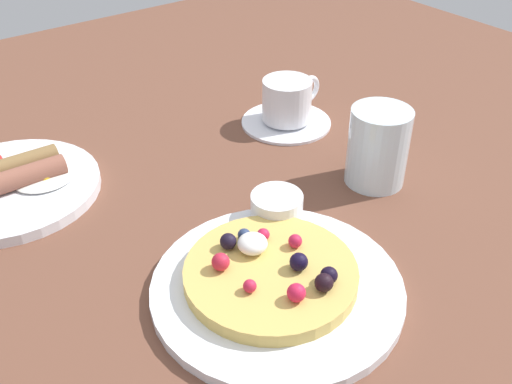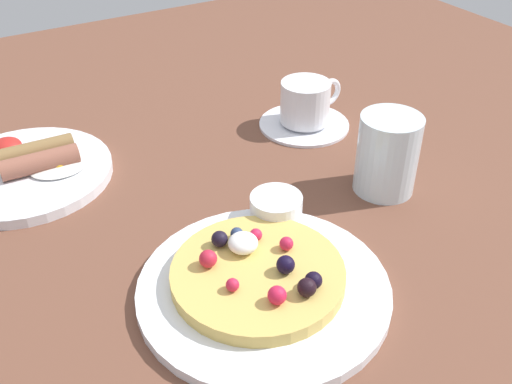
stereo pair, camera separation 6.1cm
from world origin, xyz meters
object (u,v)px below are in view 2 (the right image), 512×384
at_px(coffee_cup, 306,101).
at_px(syrup_ramekin, 276,207).
at_px(water_glass, 385,152).
at_px(breakfast_plate, 25,173).
at_px(coffee_saucer, 304,123).
at_px(pancake_plate, 264,289).

bearing_deg(coffee_cup, syrup_ramekin, -132.40).
distance_m(coffee_cup, water_glass, 0.18).
bearing_deg(coffee_cup, breakfast_plate, 170.26).
height_order(syrup_ramekin, breakfast_plate, syrup_ramekin).
xyz_separation_m(breakfast_plate, coffee_saucer, (0.39, -0.07, -0.00)).
distance_m(pancake_plate, coffee_saucer, 0.35).
height_order(pancake_plate, water_glass, water_glass).
relative_size(coffee_saucer, coffee_cup, 1.29).
relative_size(syrup_ramekin, water_glass, 0.60).
relative_size(pancake_plate, coffee_saucer, 1.90).
height_order(breakfast_plate, water_glass, water_glass).
distance_m(pancake_plate, syrup_ramekin, 0.11).
distance_m(syrup_ramekin, coffee_saucer, 0.24).
bearing_deg(coffee_saucer, water_glass, -92.32).
relative_size(coffee_cup, water_glass, 1.03).
xyz_separation_m(pancake_plate, water_glass, (0.22, 0.09, 0.04)).
distance_m(coffee_saucer, water_glass, 0.19).
distance_m(breakfast_plate, coffee_saucer, 0.39).
bearing_deg(coffee_saucer, syrup_ramekin, -132.10).
relative_size(pancake_plate, coffee_cup, 2.45).
relative_size(pancake_plate, syrup_ramekin, 4.23).
bearing_deg(syrup_ramekin, coffee_cup, 47.60).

